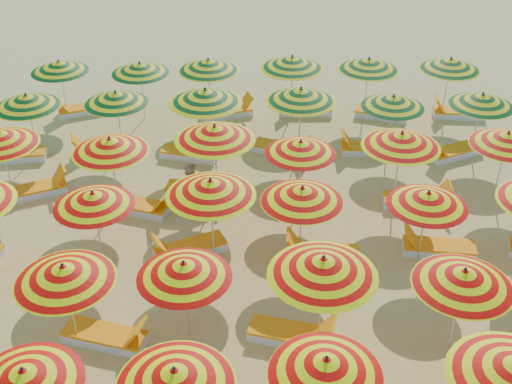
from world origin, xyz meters
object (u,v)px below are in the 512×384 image
(umbrella_13, at_px, (64,273))
(umbrella_15, at_px, (323,267))
(lounger_13, at_px, (189,249))
(umbrella_35, at_px, (482,100))
(umbrella_16, at_px, (464,278))
(umbrella_36, at_px, (59,66))
(umbrella_19, at_px, (93,199))
(lounger_20, at_px, (417,200))
(umbrella_27, at_px, (301,147))
(umbrella_32, at_px, (205,96))
(lounger_25, at_px, (367,148))
(umbrella_34, at_px, (393,101))
(lounger_22, at_px, (102,150))
(umbrella_7, at_px, (24,378))
(beachgoer_b, at_px, (190,189))
(umbrella_22, at_px, (428,199))
(lounger_19, at_px, (199,190))
(umbrella_40, at_px, (369,64))
(lounger_27, at_px, (83,109))
(umbrella_26, at_px, (215,133))
(umbrella_29, at_px, (507,139))
(umbrella_33, at_px, (301,95))
(lounger_15, at_px, (437,247))
(lounger_10, at_px, (293,334))
(umbrella_20, at_px, (211,188))
(umbrella_8, at_px, (175,378))
(lounger_17, at_px, (37,190))
(umbrella_30, at_px, (27,101))
(lounger_24, at_px, (282,149))
(lounger_9, at_px, (107,336))
(lounger_14, at_px, (321,253))
(umbrella_28, at_px, (402,140))
(umbrella_24, at_px, (0,138))
(umbrella_39, at_px, (292,63))
(lounger_21, at_px, (15,155))
(lounger_31, at_px, (458,113))
(lounger_18, at_px, (139,206))
(umbrella_21, at_px, (302,194))
(umbrella_37, at_px, (140,68))
(umbrella_41, at_px, (450,64))
(lounger_26, at_px, (454,152))
(umbrella_9, at_px, (326,366))
(umbrella_31, at_px, (116,98))
(umbrella_38, at_px, (208,65))
(umbrella_14, at_px, (184,270))

(umbrella_13, height_order, umbrella_15, umbrella_15)
(lounger_13, bearing_deg, umbrella_35, -173.93)
(umbrella_16, height_order, umbrella_36, umbrella_16)
(umbrella_19, xyz_separation_m, lounger_20, (7.97, 2.22, -1.56))
(umbrella_27, xyz_separation_m, umbrella_32, (-2.56, 2.53, 0.28))
(lounger_25, bearing_deg, umbrella_34, 177.95)
(umbrella_19, relative_size, lounger_22, 1.33)
(umbrella_7, height_order, beachgoer_b, umbrella_7)
(umbrella_22, xyz_separation_m, lounger_19, (-5.39, 2.86, -1.56))
(umbrella_40, relative_size, lounger_27, 1.23)
(umbrella_26, bearing_deg, lounger_19, 166.54)
(umbrella_29, height_order, umbrella_33, umbrella_33)
(umbrella_33, relative_size, umbrella_35, 0.95)
(umbrella_33, xyz_separation_m, lounger_15, (3.01, -4.90, -1.78))
(lounger_20, bearing_deg, lounger_10, -123.06)
(umbrella_15, bearing_deg, umbrella_20, 128.35)
(umbrella_8, distance_m, umbrella_32, 10.06)
(lounger_15, xyz_separation_m, lounger_17, (-10.35, 2.67, 0.00))
(umbrella_30, bearing_deg, umbrella_36, 85.22)
(umbrella_33, height_order, umbrella_34, umbrella_33)
(umbrella_16, bearing_deg, lounger_24, 110.80)
(umbrella_36, bearing_deg, beachgoer_b, -51.69)
(lounger_9, distance_m, lounger_10, 3.77)
(lounger_14, height_order, lounger_15, same)
(umbrella_28, bearing_deg, umbrella_24, 178.23)
(umbrella_36, relative_size, umbrella_39, 0.92)
(lounger_25, bearing_deg, umbrella_22, 96.20)
(lounger_21, xyz_separation_m, lounger_31, (14.04, 2.75, 0.00))
(umbrella_27, distance_m, umbrella_32, 3.61)
(umbrella_22, distance_m, lounger_18, 7.40)
(umbrella_20, height_order, umbrella_22, umbrella_20)
(umbrella_29, xyz_separation_m, umbrella_33, (-5.18, 2.47, 0.14))
(umbrella_21, height_order, umbrella_37, umbrella_21)
(umbrella_27, xyz_separation_m, lounger_19, (-2.70, 0.45, -1.57))
(umbrella_41, relative_size, lounger_26, 1.16)
(umbrella_8, bearing_deg, lounger_27, 109.00)
(umbrella_33, distance_m, umbrella_36, 8.15)
(umbrella_30, relative_size, lounger_15, 1.28)
(umbrella_9, relative_size, lounger_10, 1.37)
(umbrella_16, height_order, umbrella_34, umbrella_16)
(umbrella_31, bearing_deg, umbrella_39, 23.35)
(umbrella_22, bearing_deg, umbrella_29, 44.93)
(umbrella_16, height_order, lounger_15, umbrella_16)
(umbrella_16, bearing_deg, umbrella_40, 90.72)
(umbrella_38, relative_size, lounger_14, 1.30)
(umbrella_13, height_order, umbrella_28, umbrella_28)
(umbrella_27, xyz_separation_m, umbrella_37, (-4.84, 5.24, 0.04))
(umbrella_35, bearing_deg, umbrella_14, -136.88)
(umbrella_29, distance_m, lounger_19, 8.24)
(umbrella_19, relative_size, lounger_13, 1.34)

